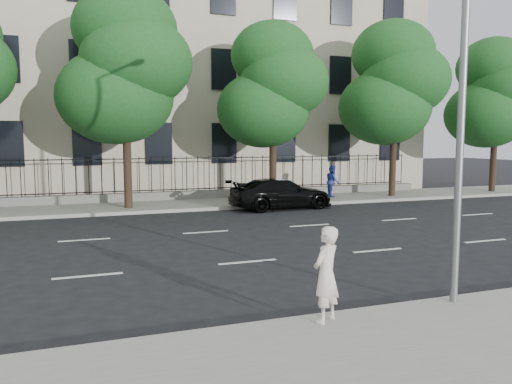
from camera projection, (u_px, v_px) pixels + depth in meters
ground at (285, 289)px, 10.81m from camera, size 120.00×120.00×0.00m
near_sidewalk at (396, 362)px, 7.06m from camera, size 60.00×4.00×0.15m
far_sidewalk at (170, 205)px, 23.89m from camera, size 60.00×4.00×0.15m
lane_markings at (224, 245)px, 15.25m from camera, size 49.60×4.62×0.01m
masonry_building at (142, 47)px, 31.31m from camera, size 34.60×12.11×18.50m
iron_fence at (164, 190)px, 25.42m from camera, size 30.00×0.50×2.20m
street_light at (444, 37)px, 9.46m from camera, size 0.25×3.32×8.05m
tree_c at (125, 67)px, 21.96m from camera, size 5.89×5.50×9.80m
tree_d at (273, 86)px, 24.39m from camera, size 5.34×4.94×8.84m
tree_e at (394, 83)px, 26.73m from camera, size 5.71×5.31×9.46m
tree_f at (495, 94)px, 29.13m from camera, size 5.52×5.12×9.01m
black_sedan at (281, 194)px, 23.09m from camera, size 5.02×2.32×1.42m
woman_near at (326, 274)px, 8.37m from camera, size 0.71×0.65×1.64m
pedestrian_far at (332, 181)px, 26.63m from camera, size 0.85×0.97×1.69m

